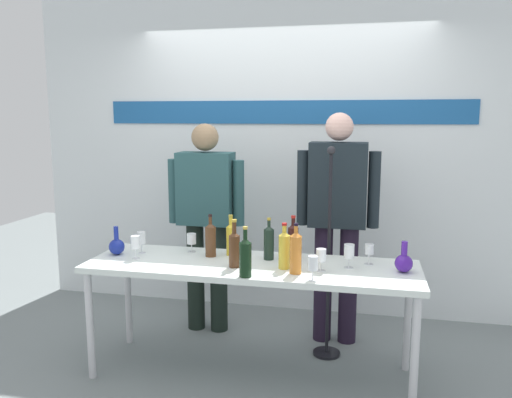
% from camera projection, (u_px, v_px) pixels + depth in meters
% --- Properties ---
extents(ground_plane, '(10.00, 10.00, 0.00)m').
position_uv_depth(ground_plane, '(251.00, 373.00, 3.53)').
color(ground_plane, slate).
extents(back_wall, '(4.56, 0.11, 3.00)m').
position_uv_depth(back_wall, '(284.00, 144.00, 4.55)').
color(back_wall, white).
rests_on(back_wall, ground).
extents(display_table, '(2.20, 0.66, 0.78)m').
position_uv_depth(display_table, '(251.00, 273.00, 3.42)').
color(display_table, silver).
rests_on(display_table, ground).
extents(decanter_blue_left, '(0.11, 0.11, 0.20)m').
position_uv_depth(decanter_blue_left, '(117.00, 246.00, 3.62)').
color(decanter_blue_left, navy).
rests_on(decanter_blue_left, display_table).
extents(decanter_blue_right, '(0.11, 0.11, 0.20)m').
position_uv_depth(decanter_blue_right, '(404.00, 262.00, 3.21)').
color(decanter_blue_right, '#461D94').
rests_on(decanter_blue_right, display_table).
extents(presenter_left, '(0.63, 0.22, 1.69)m').
position_uv_depth(presenter_left, '(206.00, 213.00, 4.12)').
color(presenter_left, black).
rests_on(presenter_left, ground).
extents(presenter_right, '(0.62, 0.22, 1.77)m').
position_uv_depth(presenter_right, '(337.00, 213.00, 3.90)').
color(presenter_right, black).
rests_on(presenter_right, ground).
extents(wine_bottle_0, '(0.07, 0.07, 0.30)m').
position_uv_depth(wine_bottle_0, '(211.00, 239.00, 3.57)').
color(wine_bottle_0, '#55331C').
rests_on(wine_bottle_0, display_table).
extents(wine_bottle_1, '(0.07, 0.07, 0.30)m').
position_uv_depth(wine_bottle_1, '(284.00, 249.00, 3.28)').
color(wine_bottle_1, gold).
rests_on(wine_bottle_1, display_table).
extents(wine_bottle_2, '(0.07, 0.07, 0.29)m').
position_uv_depth(wine_bottle_2, '(269.00, 242.00, 3.49)').
color(wine_bottle_2, '#192D23').
rests_on(wine_bottle_2, display_table).
extents(wine_bottle_3, '(0.08, 0.08, 0.31)m').
position_uv_depth(wine_bottle_3, '(245.00, 256.00, 3.11)').
color(wine_bottle_3, black).
rests_on(wine_bottle_3, display_table).
extents(wine_bottle_4, '(0.07, 0.07, 0.31)m').
position_uv_depth(wine_bottle_4, '(234.00, 248.00, 3.31)').
color(wine_bottle_4, '#482916').
rests_on(wine_bottle_4, display_table).
extents(wine_bottle_5, '(0.07, 0.07, 0.30)m').
position_uv_depth(wine_bottle_5, '(293.00, 240.00, 3.49)').
color(wine_bottle_5, black).
rests_on(wine_bottle_5, display_table).
extents(wine_bottle_6, '(0.07, 0.07, 0.32)m').
position_uv_depth(wine_bottle_6, '(296.00, 252.00, 3.18)').
color(wine_bottle_6, orange).
rests_on(wine_bottle_6, display_table).
extents(wine_bottle_7, '(0.06, 0.06, 0.29)m').
position_uv_depth(wine_bottle_7, '(231.00, 238.00, 3.60)').
color(wine_bottle_7, gold).
rests_on(wine_bottle_7, display_table).
extents(wine_glass_left_0, '(0.06, 0.06, 0.16)m').
position_uv_depth(wine_glass_left_0, '(136.00, 243.00, 3.51)').
color(wine_glass_left_0, white).
rests_on(wine_glass_left_0, display_table).
extents(wine_glass_left_1, '(0.06, 0.06, 0.16)m').
position_uv_depth(wine_glass_left_1, '(142.00, 238.00, 3.65)').
color(wine_glass_left_1, white).
rests_on(wine_glass_left_1, display_table).
extents(wine_glass_left_2, '(0.07, 0.07, 0.14)m').
position_uv_depth(wine_glass_left_2, '(191.00, 239.00, 3.68)').
color(wine_glass_left_2, white).
rests_on(wine_glass_left_2, display_table).
extents(wine_glass_right_0, '(0.06, 0.06, 0.14)m').
position_uv_depth(wine_glass_right_0, '(321.00, 256.00, 3.23)').
color(wine_glass_right_0, white).
rests_on(wine_glass_right_0, display_table).
extents(wine_glass_right_1, '(0.06, 0.06, 0.14)m').
position_uv_depth(wine_glass_right_1, '(369.00, 250.00, 3.37)').
color(wine_glass_right_1, white).
rests_on(wine_glass_right_1, display_table).
extents(wine_glass_right_2, '(0.06, 0.06, 0.15)m').
position_uv_depth(wine_glass_right_2, '(313.00, 264.00, 3.04)').
color(wine_glass_right_2, white).
rests_on(wine_glass_right_2, display_table).
extents(wine_glass_right_3, '(0.07, 0.07, 0.16)m').
position_uv_depth(wine_glass_right_3, '(349.00, 252.00, 3.30)').
color(wine_glass_right_3, white).
rests_on(wine_glass_right_3, display_table).
extents(microphone_stand, '(0.20, 0.20, 1.54)m').
position_uv_depth(microphone_stand, '(328.00, 288.00, 3.73)').
color(microphone_stand, black).
rests_on(microphone_stand, ground).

